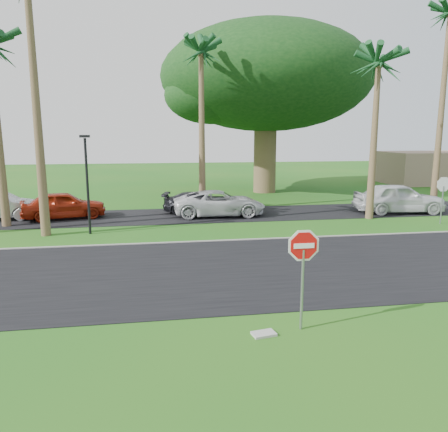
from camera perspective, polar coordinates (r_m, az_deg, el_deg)
ground at (r=13.69m, az=3.83°, el=-9.35°), size 120.00×120.00×0.00m
road at (r=15.54m, az=2.17°, el=-6.84°), size 120.00×8.00×0.02m
parking_strip at (r=25.63m, az=-2.45°, el=0.15°), size 120.00×5.00×0.02m
curb at (r=19.38m, az=-0.19°, el=-3.23°), size 120.00×0.12×0.06m
stop_sign_near at (r=10.54m, az=10.30°, el=-5.53°), size 1.05×0.07×2.62m
stop_sign_far at (r=25.56m, az=26.71°, el=3.00°), size 1.05×0.07×2.62m
palm_center at (r=27.06m, az=-3.01°, el=20.19°), size 5.00×5.00×10.50m
palm_right_near at (r=25.74m, az=19.54°, el=17.92°), size 5.00×5.00×9.50m
canopy_tree at (r=35.92m, az=5.54°, el=17.44°), size 16.50×16.50×13.12m
streetlight_right at (r=21.34m, az=-17.45°, el=4.72°), size 0.45×0.25×4.64m
building_far at (r=47.12m, az=25.84°, el=5.74°), size 10.00×6.00×3.00m
car_red at (r=25.94m, az=-20.20°, el=1.32°), size 4.79×2.82×1.53m
car_dark at (r=26.05m, az=-3.26°, el=1.69°), size 4.57×2.64×1.25m
car_minivan at (r=25.21m, az=-0.60°, el=1.65°), size 5.34×2.60×1.46m
car_pickup at (r=28.16m, az=21.86°, el=2.16°), size 5.43×2.64×1.78m
utility_slab at (r=10.73m, az=5.22°, el=-15.08°), size 0.60×0.44×0.06m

